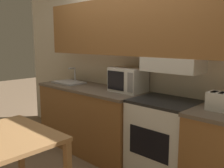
% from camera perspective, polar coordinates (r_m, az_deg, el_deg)
% --- Properties ---
extents(ground_plane, '(16.00, 16.00, 0.00)m').
position_cam_1_polar(ground_plane, '(3.63, 5.73, -15.77)').
color(ground_plane, '#7F664C').
extents(wall_back, '(5.29, 0.38, 2.55)m').
position_cam_1_polar(wall_back, '(3.22, 5.63, 8.60)').
color(wall_back, silver).
rests_on(wall_back, ground_plane).
extents(lower_counter_main, '(1.70, 0.64, 0.92)m').
position_cam_1_polar(lower_counter_main, '(3.64, -4.86, -7.86)').
color(lower_counter_main, '#936033').
rests_on(lower_counter_main, ground_plane).
extents(lower_counter_right_stub, '(0.52, 0.64, 0.92)m').
position_cam_1_polar(lower_counter_right_stub, '(2.66, 23.01, -15.32)').
color(lower_counter_right_stub, '#936033').
rests_on(lower_counter_right_stub, ground_plane).
extents(stove_range, '(0.69, 0.59, 0.92)m').
position_cam_1_polar(stove_range, '(2.92, 11.66, -12.52)').
color(stove_range, white).
rests_on(stove_range, ground_plane).
extents(microwave, '(0.43, 0.32, 0.30)m').
position_cam_1_polar(microwave, '(3.18, 3.67, 0.97)').
color(microwave, white).
rests_on(microwave, lower_counter_main).
extents(sink_basin, '(0.48, 0.33, 0.24)m').
position_cam_1_polar(sink_basin, '(3.91, -9.84, 0.48)').
color(sink_basin, '#B7BABF').
rests_on(sink_basin, lower_counter_main).
extents(dining_table, '(0.97, 0.83, 0.73)m').
position_cam_1_polar(dining_table, '(2.50, -23.74, -12.94)').
color(dining_table, '#B27F4C').
rests_on(dining_table, ground_plane).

